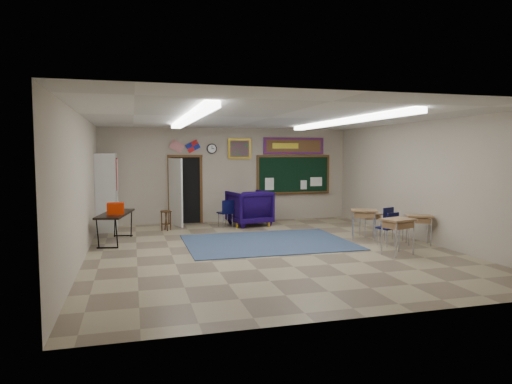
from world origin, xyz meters
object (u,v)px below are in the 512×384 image
object	(u,v)px
student_desk_front_left	(364,223)
folding_table	(116,226)
wingback_armchair	(249,208)
wooden_stool	(166,220)
student_desk_front_right	(370,223)

from	to	relation	value
student_desk_front_left	folding_table	distance (m)	6.25
wingback_armchair	wooden_stool	bearing A→B (deg)	-3.86
wingback_armchair	student_desk_front_right	distance (m)	3.77
folding_table	wooden_stool	world-z (taller)	folding_table
folding_table	wooden_stool	xyz separation A→B (m)	(1.33, 1.42, -0.11)
student_desk_front_left	wooden_stool	bearing A→B (deg)	175.77
student_desk_front_right	wooden_stool	world-z (taller)	student_desk_front_right
student_desk_front_right	folding_table	size ratio (longest dim) A/B	0.34
student_desk_front_right	folding_table	xyz separation A→B (m)	(-6.50, 0.94, 0.05)
wooden_stool	wingback_armchair	bearing A→B (deg)	7.47
folding_table	student_desk_front_right	bearing A→B (deg)	3.67
student_desk_front_left	folding_table	bearing A→B (deg)	-166.58
student_desk_front_left	wooden_stool	size ratio (longest dim) A/B	1.38
student_desk_front_right	wingback_armchair	bearing A→B (deg)	137.02
student_desk_front_left	wooden_stool	distance (m)	5.50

